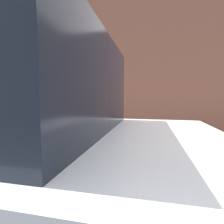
{
  "coord_description": "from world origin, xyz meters",
  "views": [
    {
      "loc": [
        0.3,
        -1.86,
        1.32
      ],
      "look_at": [
        -0.37,
        1.17,
        1.06
      ],
      "focal_mm": 28.0,
      "sensor_mm": 36.0,
      "label": 1
    }
  ],
  "objects": [
    {
      "name": "parking_meter",
      "position": [
        -0.37,
        1.17,
        1.12
      ],
      "size": [
        0.19,
        0.15,
        1.39
      ],
      "color": "#2D2D30",
      "rests_on": "sidewalk"
    },
    {
      "name": "building_facade",
      "position": [
        0.0,
        5.42,
        3.13
      ],
      "size": [
        24.0,
        0.3,
        6.26
      ],
      "color": "#935642",
      "rests_on": "ground_plane"
    },
    {
      "name": "ground_plane",
      "position": [
        0.0,
        0.0,
        0.0
      ],
      "size": [
        60.0,
        60.0,
        0.0
      ],
      "primitive_type": "plane",
      "color": "#47474C"
    },
    {
      "name": "sidewalk",
      "position": [
        0.0,
        2.2,
        0.07
      ],
      "size": [
        24.0,
        2.8,
        0.14
      ],
      "color": "#ADAAA3",
      "rests_on": "ground_plane"
    }
  ]
}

